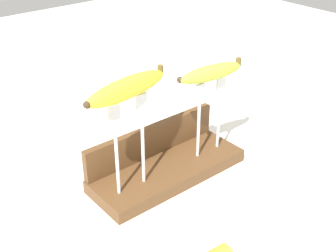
{
  "coord_description": "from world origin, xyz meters",
  "views": [
    {
      "loc": [
        -0.53,
        -0.64,
        0.6
      ],
      "look_at": [
        0.0,
        0.0,
        0.13
      ],
      "focal_mm": 48.21,
      "sensor_mm": 36.0,
      "label": 1
    }
  ],
  "objects": [
    {
      "name": "fork_stand_right",
      "position": [
        0.11,
        -0.01,
        0.14
      ],
      "size": [
        0.09,
        0.01,
        0.18
      ],
      "color": "silver",
      "rests_on": "wooden_board"
    },
    {
      "name": "banana_raised_right",
      "position": [
        0.11,
        -0.01,
        0.23
      ],
      "size": [
        0.17,
        0.05,
        0.04
      ],
      "color": "#B2C138",
      "rests_on": "fork_stand_right"
    },
    {
      "name": "board_backstop",
      "position": [
        0.0,
        0.06,
        0.07
      ],
      "size": [
        0.35,
        0.02,
        0.07
      ],
      "primitive_type": "cube",
      "color": "brown",
      "rests_on": "wooden_board"
    },
    {
      "name": "fork_stand_left",
      "position": [
        -0.11,
        -0.01,
        0.15
      ],
      "size": [
        0.09,
        0.01,
        0.2
      ],
      "color": "silver",
      "rests_on": "wooden_board"
    },
    {
      "name": "fork_fallen_far",
      "position": [
        0.36,
        -0.15,
        0.0
      ],
      "size": [
        0.16,
        0.04,
        0.01
      ],
      "color": "silver",
      "rests_on": "ground"
    },
    {
      "name": "banana_raised_left",
      "position": [
        -0.11,
        -0.01,
        0.25
      ],
      "size": [
        0.2,
        0.06,
        0.04
      ],
      "color": "yellow",
      "rests_on": "fork_stand_left"
    },
    {
      "name": "wooden_board",
      "position": [
        0.0,
        0.0,
        0.01
      ],
      "size": [
        0.36,
        0.13,
        0.03
      ],
      "primitive_type": "cube",
      "color": "brown",
      "rests_on": "ground"
    },
    {
      "name": "fork_fallen_near",
      "position": [
        0.25,
        0.33,
        0.0
      ],
      "size": [
        0.15,
        0.13,
        0.01
      ],
      "color": "silver",
      "rests_on": "ground"
    },
    {
      "name": "ground_plane",
      "position": [
        0.0,
        0.0,
        0.0
      ],
      "size": [
        3.0,
        3.0,
        0.0
      ],
      "primitive_type": "plane",
      "color": "white"
    }
  ]
}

